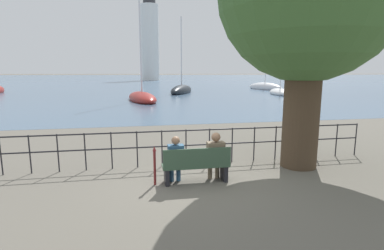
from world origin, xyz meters
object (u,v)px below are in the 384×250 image
object	(u,v)px
seated_person_right	(215,154)
sailboat_4	(182,90)
sailboat_1	(265,87)
park_bench	(196,166)
harbor_lighthouse	(150,38)
sailboat_0	(142,98)
seated_person_left	(176,157)
sailboat_3	(280,92)
closed_umbrella	(155,163)

from	to	relation	value
seated_person_right	sailboat_4	distance (m)	32.10
sailboat_1	sailboat_4	xyz separation A→B (m)	(-13.93, -5.14, -0.00)
park_bench	harbor_lighthouse	world-z (taller)	harbor_lighthouse
sailboat_0	sailboat_1	xyz separation A→B (m)	(19.28, 15.12, 0.04)
seated_person_right	sailboat_1	bearing A→B (deg)	64.04
seated_person_right	seated_person_left	bearing A→B (deg)	179.76
seated_person_left	sailboat_3	world-z (taller)	sailboat_3
sailboat_4	park_bench	bearing A→B (deg)	-76.45
sailboat_3	harbor_lighthouse	distance (m)	69.73
seated_person_left	sailboat_1	xyz separation A→B (m)	(18.99, 36.98, -0.31)
sailboat_1	sailboat_4	size ratio (longest dim) A/B	0.81
sailboat_1	seated_person_right	bearing A→B (deg)	-129.34
seated_person_right	sailboat_4	size ratio (longest dim) A/B	0.12
park_bench	sailboat_3	size ratio (longest dim) A/B	0.19
closed_umbrella	sailboat_3	world-z (taller)	sailboat_3
sailboat_3	sailboat_4	distance (m)	12.37
seated_person_right	sailboat_1	xyz separation A→B (m)	(18.00, 36.98, -0.34)
park_bench	closed_umbrella	size ratio (longest dim) A/B	1.72
closed_umbrella	sailboat_1	bearing A→B (deg)	62.21
seated_person_right	sailboat_1	distance (m)	41.13
closed_umbrella	sailboat_1	distance (m)	41.83
seated_person_right	sailboat_4	world-z (taller)	sailboat_4
sailboat_4	seated_person_left	bearing A→B (deg)	-77.34
closed_umbrella	sailboat_0	bearing A→B (deg)	89.42
closed_umbrella	harbor_lighthouse	distance (m)	95.40
sailboat_4	harbor_lighthouse	xyz separation A→B (m)	(-0.64, 62.51, 13.26)
seated_person_left	sailboat_1	size ratio (longest dim) A/B	0.15
closed_umbrella	sailboat_0	size ratio (longest dim) A/B	0.09
sailboat_3	harbor_lighthouse	bearing A→B (deg)	111.88
park_bench	seated_person_left	world-z (taller)	seated_person_left
harbor_lighthouse	sailboat_1	bearing A→B (deg)	-75.75
park_bench	seated_person_right	xyz separation A→B (m)	(0.50, 0.07, 0.26)
seated_person_right	sailboat_1	size ratio (longest dim) A/B	0.15
park_bench	sailboat_0	bearing A→B (deg)	92.04
sailboat_0	seated_person_left	bearing A→B (deg)	-98.54
park_bench	sailboat_1	bearing A→B (deg)	63.47
sailboat_3	sailboat_4	bearing A→B (deg)	168.59
sailboat_0	sailboat_3	bearing A→B (deg)	7.68
seated_person_left	sailboat_3	distance (m)	31.58
closed_umbrella	sailboat_0	xyz separation A→B (m)	(0.22, 21.89, -0.24)
sailboat_0	park_bench	bearing A→B (deg)	-97.25
park_bench	harbor_lighthouse	xyz separation A→B (m)	(3.93, 94.42, 13.17)
seated_person_right	sailboat_1	world-z (taller)	sailboat_1
harbor_lighthouse	sailboat_4	bearing A→B (deg)	-89.42
park_bench	seated_person_left	bearing A→B (deg)	170.97
seated_person_left	sailboat_4	bearing A→B (deg)	80.97
sailboat_0	harbor_lighthouse	xyz separation A→B (m)	(4.71, 72.48, 13.30)
closed_umbrella	sailboat_3	xyz separation A→B (m)	(16.94, 26.99, -0.27)
sailboat_3	harbor_lighthouse	world-z (taller)	harbor_lighthouse
park_bench	seated_person_left	distance (m)	0.55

